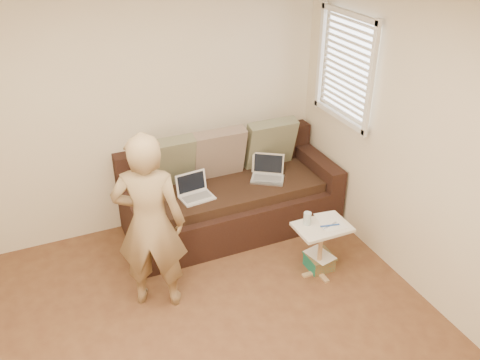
{
  "coord_description": "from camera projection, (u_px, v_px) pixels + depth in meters",
  "views": [
    {
      "loc": [
        -0.9,
        -2.45,
        3.16
      ],
      "look_at": [
        0.8,
        1.4,
        0.78
      ],
      "focal_mm": 38.25,
      "sensor_mm": 36.0,
      "label": 1
    }
  ],
  "objects": [
    {
      "name": "laptop_white",
      "position": [
        197.0,
        198.0,
        5.05
      ],
      "size": [
        0.34,
        0.27,
        0.23
      ],
      "primitive_type": null,
      "rotation": [
        0.0,
        0.0,
        0.11
      ],
      "color": "white",
      "rests_on": "sofa"
    },
    {
      "name": "wall_back",
      "position": [
        130.0,
        111.0,
        4.98
      ],
      "size": [
        4.0,
        0.0,
        4.0
      ],
      "primitive_type": "plane",
      "rotation": [
        1.57,
        0.0,
        0.0
      ],
      "color": "beige",
      "rests_on": "ground"
    },
    {
      "name": "sofa",
      "position": [
        231.0,
        192.0,
        5.34
      ],
      "size": [
        2.2,
        0.95,
        0.85
      ],
      "primitive_type": null,
      "color": "black",
      "rests_on": "ground"
    },
    {
      "name": "paper_on_table",
      "position": [
        330.0,
        221.0,
        4.67
      ],
      "size": [
        0.25,
        0.33,
        0.0
      ],
      "primitive_type": null,
      "rotation": [
        0.0,
        0.0,
        -0.14
      ],
      "color": "white",
      "rests_on": "side_table"
    },
    {
      "name": "striped_box",
      "position": [
        319.0,
        261.0,
        4.89
      ],
      "size": [
        0.25,
        0.25,
        0.15
      ],
      "primitive_type": null,
      "color": "#B94B1B",
      "rests_on": "ground"
    },
    {
      "name": "ceiling",
      "position": [
        207.0,
        21.0,
        2.55
      ],
      "size": [
        4.5,
        4.5,
        0.0
      ],
      "primitive_type": "plane",
      "rotation": [
        3.14,
        0.0,
        0.0
      ],
      "color": "white",
      "rests_on": "wall_back"
    },
    {
      "name": "person",
      "position": [
        150.0,
        223.0,
        4.15
      ],
      "size": [
        0.7,
        0.61,
        1.62
      ],
      "primitive_type": "imported",
      "rotation": [
        0.0,
        0.0,
        2.72
      ],
      "color": "#938050",
      "rests_on": "ground"
    },
    {
      "name": "pillow_left",
      "position": [
        167.0,
        163.0,
        5.13
      ],
      "size": [
        0.55,
        0.29,
        0.57
      ],
      "primitive_type": null,
      "rotation": [
        0.28,
        0.0,
        0.0
      ],
      "color": "#676A4E",
      "rests_on": "sofa"
    },
    {
      "name": "pillow_mid",
      "position": [
        219.0,
        153.0,
        5.31
      ],
      "size": [
        0.55,
        0.27,
        0.57
      ],
      "primitive_type": null,
      "rotation": [
        0.24,
        0.0,
        0.0
      ],
      "color": "#796057",
      "rests_on": "sofa"
    },
    {
      "name": "pillow_right",
      "position": [
        270.0,
        143.0,
        5.52
      ],
      "size": [
        0.55,
        0.28,
        0.57
      ],
      "primitive_type": null,
      "rotation": [
        0.26,
        0.0,
        0.0
      ],
      "color": "#676A4E",
      "rests_on": "sofa"
    },
    {
      "name": "side_table",
      "position": [
        320.0,
        250.0,
        4.74
      ],
      "size": [
        0.49,
        0.34,
        0.54
      ],
      "primitive_type": null,
      "color": "silver",
      "rests_on": "ground"
    },
    {
      "name": "scissors",
      "position": [
        330.0,
        226.0,
        4.59
      ],
      "size": [
        0.18,
        0.1,
        0.02
      ],
      "primitive_type": null,
      "rotation": [
        0.0,
        0.0,
        0.02
      ],
      "color": "silver",
      "rests_on": "side_table"
    },
    {
      "name": "laptop_silver",
      "position": [
        267.0,
        180.0,
        5.37
      ],
      "size": [
        0.42,
        0.39,
        0.23
      ],
      "primitive_type": null,
      "rotation": [
        0.0,
        0.0,
        -0.59
      ],
      "color": "#B7BABC",
      "rests_on": "sofa"
    },
    {
      "name": "drinking_glass",
      "position": [
        307.0,
        218.0,
        4.6
      ],
      "size": [
        0.07,
        0.07,
        0.12
      ],
      "primitive_type": null,
      "color": "silver",
      "rests_on": "side_table"
    },
    {
      "name": "wall_right",
      "position": [
        458.0,
        172.0,
        3.89
      ],
      "size": [
        0.0,
        4.5,
        4.5
      ],
      "primitive_type": "plane",
      "rotation": [
        1.57,
        0.0,
        -1.57
      ],
      "color": "beige",
      "rests_on": "ground"
    },
    {
      "name": "window_blinds",
      "position": [
        346.0,
        67.0,
        4.87
      ],
      "size": [
        0.12,
        0.88,
        1.08
      ],
      "primitive_type": null,
      "color": "white",
      "rests_on": "wall_right"
    }
  ]
}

